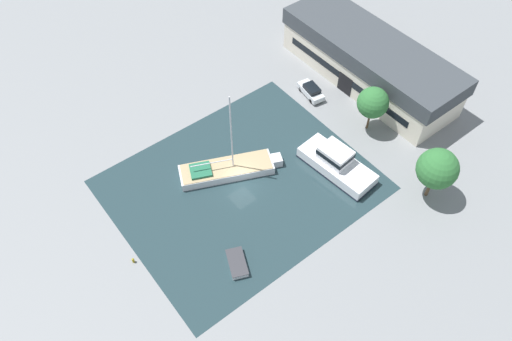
{
  "coord_description": "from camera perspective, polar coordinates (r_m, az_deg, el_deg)",
  "views": [
    {
      "loc": [
        27.99,
        -19.85,
        45.19
      ],
      "look_at": [
        0.0,
        2.09,
        1.0
      ],
      "focal_mm": 35.0,
      "sensor_mm": 36.0,
      "label": 1
    }
  ],
  "objects": [
    {
      "name": "warehouse_building",
      "position": [
        68.8,
        12.85,
        12.11
      ],
      "size": [
        25.66,
        8.72,
        6.2
      ],
      "rotation": [
        0.0,
        0.0,
        -0.0
      ],
      "color": "beige",
      "rests_on": "ground"
    },
    {
      "name": "water_canal",
      "position": [
        56.74,
        -1.66,
        -1.64
      ],
      "size": [
        23.07,
        27.83,
        0.01
      ],
      "primitive_type": "cube",
      "color": "#23383D",
      "rests_on": "ground"
    },
    {
      "name": "parked_car",
      "position": [
        66.67,
        6.31,
        9.06
      ],
      "size": [
        4.41,
        2.36,
        1.57
      ],
      "rotation": [
        0.0,
        0.0,
        1.41
      ],
      "color": "silver",
      "rests_on": "ground"
    },
    {
      "name": "motor_cruiser",
      "position": [
        57.99,
        9.16,
        0.86
      ],
      "size": [
        9.65,
        4.61,
        3.18
      ],
      "rotation": [
        0.0,
        0.0,
        1.67
      ],
      "color": "white",
      "rests_on": "water_canal"
    },
    {
      "name": "small_dinghy",
      "position": [
        50.98,
        -2.18,
        -10.54
      ],
      "size": [
        3.69,
        2.87,
        0.64
      ],
      "rotation": [
        0.0,
        0.0,
        4.31
      ],
      "color": "silver",
      "rests_on": "water_canal"
    },
    {
      "name": "ground_plane",
      "position": [
        56.74,
        -1.66,
        -1.65
      ],
      "size": [
        440.0,
        440.0,
        0.0
      ],
      "primitive_type": "plane",
      "color": "gray"
    },
    {
      "name": "mooring_bollard",
      "position": [
        52.58,
        -13.86,
        -9.93
      ],
      "size": [
        0.27,
        0.27,
        0.63
      ],
      "color": "olive",
      "rests_on": "ground"
    },
    {
      "name": "sailboat_moored",
      "position": [
        57.44,
        -3.26,
        0.18
      ],
      "size": [
        7.26,
        11.82,
        11.68
      ],
      "rotation": [
        0.0,
        0.0,
        -0.42
      ],
      "color": "silver",
      "rests_on": "water_canal"
    },
    {
      "name": "quay_tree_near_building",
      "position": [
        61.1,
        13.21,
        7.55
      ],
      "size": [
        3.8,
        3.8,
        6.2
      ],
      "color": "brown",
      "rests_on": "ground"
    },
    {
      "name": "quay_tree_by_water",
      "position": [
        55.61,
        20.02,
        0.19
      ],
      "size": [
        4.44,
        4.44,
        6.84
      ],
      "color": "brown",
      "rests_on": "ground"
    }
  ]
}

